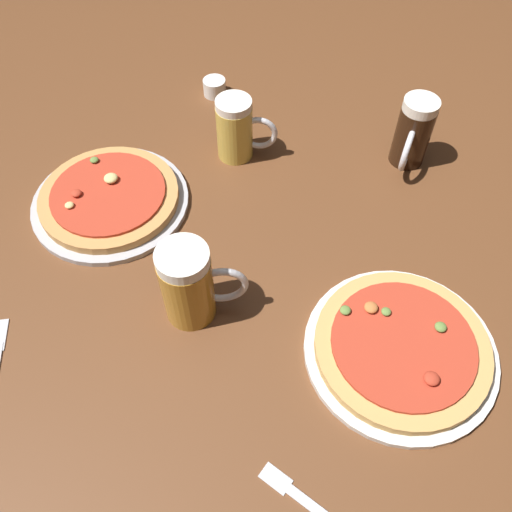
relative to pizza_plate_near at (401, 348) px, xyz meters
name	(u,v)px	position (x,y,z in m)	size (l,w,h in m)	color
ground_plane	(256,267)	(-0.27, 0.12, -0.03)	(2.40, 2.40, 0.03)	brown
pizza_plate_near	(401,348)	(0.00, 0.00, 0.00)	(0.31, 0.31, 0.05)	silver
pizza_plate_far	(110,199)	(-0.59, 0.18, 0.00)	(0.31, 0.31, 0.05)	#B2B2B7
beer_mug_dark	(190,284)	(-0.35, -0.01, 0.06)	(0.14, 0.09, 0.16)	#B27A23
beer_mug_amber	(237,129)	(-0.38, 0.39, 0.05)	(0.13, 0.07, 0.14)	gold
beer_mug_pale	(413,134)	(-0.03, 0.46, 0.06)	(0.07, 0.13, 0.15)	black
ramekin_sauce	(215,87)	(-0.49, 0.57, 0.00)	(0.05, 0.05, 0.04)	white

